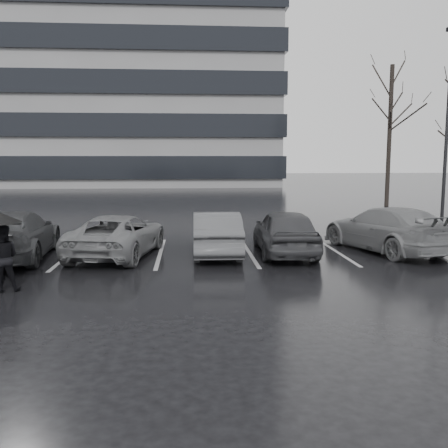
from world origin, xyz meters
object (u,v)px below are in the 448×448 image
at_px(car_west_c, 14,235).
at_px(pedestrian_right, 2,258).
at_px(lamp_post, 447,138).
at_px(car_west_a, 216,233).
at_px(tree_north, 389,136).
at_px(car_main, 285,231).
at_px(car_east, 386,229).
at_px(car_west_b, 118,235).

distance_m(car_west_c, pedestrian_right, 3.79).
bearing_deg(lamp_post, pedestrian_right, -148.46).
xyz_separation_m(car_west_a, tree_north, (11.45, 14.84, 3.58)).
distance_m(car_main, lamp_post, 10.03).
bearing_deg(pedestrian_right, lamp_post, -162.91).
height_order(car_main, lamp_post, lamp_post).
xyz_separation_m(car_main, lamp_post, (7.87, 5.41, 3.07)).
height_order(car_main, tree_north, tree_north).
bearing_deg(pedestrian_right, tree_north, -145.71).
bearing_deg(car_east, pedestrian_right, 3.65).
bearing_deg(car_main, car_west_c, 2.89).
height_order(car_west_b, lamp_post, lamp_post).
relative_size(car_west_c, car_east, 1.01).
bearing_deg(car_west_c, lamp_post, -165.26).
distance_m(car_main, tree_north, 17.98).
xyz_separation_m(car_west_a, car_west_c, (-6.00, -0.28, 0.05)).
bearing_deg(car_east, car_west_b, -16.58).
xyz_separation_m(car_east, lamp_post, (4.54, 5.13, 3.07)).
xyz_separation_m(car_west_a, lamp_post, (10.00, 5.28, 3.11)).
bearing_deg(lamp_post, car_west_a, -152.15).
xyz_separation_m(pedestrian_right, lamp_post, (15.03, 9.22, 3.02)).
bearing_deg(tree_north, car_west_c, -139.10).
height_order(car_west_a, car_east, car_east).
height_order(car_west_a, lamp_post, lamp_post).
bearing_deg(car_west_a, car_west_b, 0.83).
relative_size(car_west_a, lamp_post, 0.49).
bearing_deg(car_west_b, tree_north, -123.65).
bearing_deg(tree_north, car_east, -112.17).
relative_size(car_east, lamp_post, 0.60).
relative_size(car_west_a, car_west_b, 0.89).
relative_size(car_west_a, car_east, 0.82).
xyz_separation_m(car_west_b, car_east, (8.48, 0.16, 0.08)).
xyz_separation_m(car_west_c, lamp_post, (16.01, 5.56, 3.06)).
bearing_deg(car_west_c, pedestrian_right, 100.57).
distance_m(car_east, lamp_post, 7.51).
distance_m(car_west_a, car_west_b, 3.01).
height_order(car_main, car_west_c, car_west_c).
xyz_separation_m(car_west_b, pedestrian_right, (-2.01, -3.93, 0.12)).
distance_m(car_east, pedestrian_right, 11.26).
height_order(lamp_post, tree_north, tree_north).
relative_size(car_east, pedestrian_right, 3.26).
distance_m(car_west_b, tree_north, 21.04).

